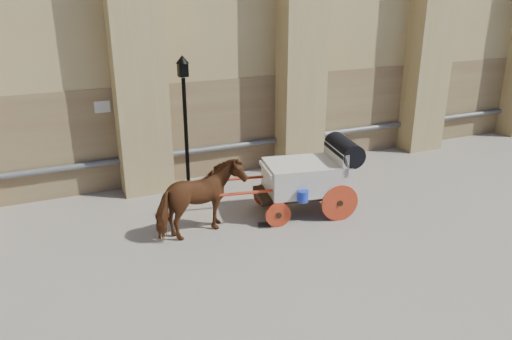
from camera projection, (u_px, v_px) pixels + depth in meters
name	position (u px, v px, depth m)	size (l,w,h in m)	color
ground	(222.00, 236.00, 11.95)	(90.00, 90.00, 0.00)	slate
horse	(200.00, 200.00, 11.71)	(0.98, 2.15, 1.81)	brown
carriage	(311.00, 174.00, 12.88)	(4.62, 1.99, 1.96)	black
street_lamp	(185.00, 121.00, 13.94)	(0.36, 0.36, 3.89)	black
drain_grate_near	(264.00, 225.00, 12.47)	(0.32, 0.32, 0.01)	black
drain_grate_far	(349.00, 203.00, 13.72)	(0.32, 0.32, 0.01)	black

